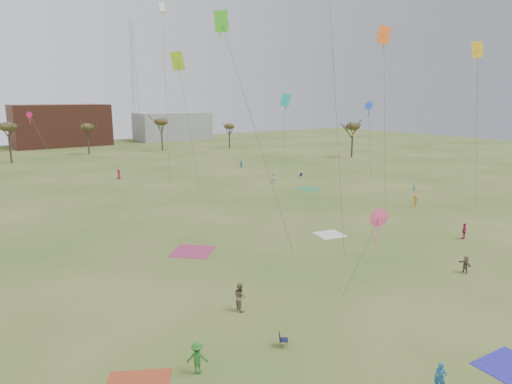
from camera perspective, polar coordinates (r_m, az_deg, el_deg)
ground at (r=34.22m, az=11.90°, el=-12.58°), size 260.00×260.00×0.00m
flyer_near_center at (r=24.76m, az=-7.60°, el=-20.48°), size 1.29×1.16×1.73m
flyer_near_right at (r=25.04m, az=22.70°, el=-21.25°), size 0.59×0.67×1.53m
spectator_fore_a at (r=49.81m, az=25.29°, el=-4.57°), size 1.03×0.59×1.66m
spectator_fore_b at (r=30.65m, az=-2.07°, el=-13.34°), size 0.82×1.01×1.95m
spectator_fore_c at (r=40.52m, az=25.42°, el=-8.46°), size 0.73×1.38×1.42m
flyer_mid_b at (r=61.47m, az=19.88°, el=-1.09°), size 1.03×1.24×1.67m
flyer_mid_c at (r=71.78m, az=19.74°, el=0.67°), size 0.64×0.54×1.48m
spectator_mid_e at (r=74.57m, az=2.31°, el=1.89°), size 1.05×0.99×1.72m
flyer_far_b at (r=81.43m, az=-17.31°, el=2.22°), size 0.94×1.01×1.73m
flyer_far_c at (r=90.01m, az=-1.95°, el=3.59°), size 0.72×1.04×1.47m
blanket_cream at (r=47.24m, az=9.52°, el=-5.45°), size 3.30×3.30×0.03m
blanket_plum at (r=42.15m, az=-8.17°, el=-7.60°), size 5.12×5.12×0.03m
blanket_olive at (r=69.80m, az=6.74°, el=0.38°), size 4.53×4.53×0.03m
camp_chair_left at (r=27.05m, az=3.55°, el=-18.81°), size 0.74×0.73×0.87m
camp_chair_right at (r=79.21m, az=5.76°, el=2.00°), size 0.63×0.60×0.87m
kites_aloft at (r=50.98m, az=-1.94°, el=19.94°), size 60.73×53.98×27.60m
tree_line at (r=102.32m, az=-23.73°, el=7.19°), size 117.44×49.32×8.91m
building_brick at (r=143.92m, az=-23.95°, el=7.89°), size 26.00×16.00×12.00m
building_grey at (r=152.88m, az=-10.69°, el=8.35°), size 24.00×12.00×9.00m
radio_tower at (r=155.36m, az=-15.47°, el=13.62°), size 1.51×1.72×41.00m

